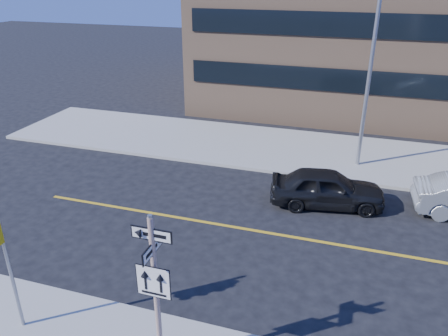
% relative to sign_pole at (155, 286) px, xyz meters
% --- Properties ---
extents(ground, '(120.00, 120.00, 0.00)m').
position_rel_sign_pole_xyz_m(ground, '(0.00, 2.51, -2.44)').
color(ground, black).
rests_on(ground, ground).
extents(sign_pole, '(0.92, 0.92, 4.06)m').
position_rel_sign_pole_xyz_m(sign_pole, '(0.00, 0.00, 0.00)').
color(sign_pole, silver).
rests_on(sign_pole, near_sidewalk).
extents(parked_car_a, '(2.56, 4.72, 1.52)m').
position_rel_sign_pole_xyz_m(parked_car_a, '(2.93, 9.26, -1.67)').
color(parked_car_a, black).
rests_on(parked_car_a, ground).
extents(streetlight_a, '(0.55, 2.25, 8.00)m').
position_rel_sign_pole_xyz_m(streetlight_a, '(4.00, 13.27, 2.32)').
color(streetlight_a, gray).
rests_on(streetlight_a, far_sidewalk).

